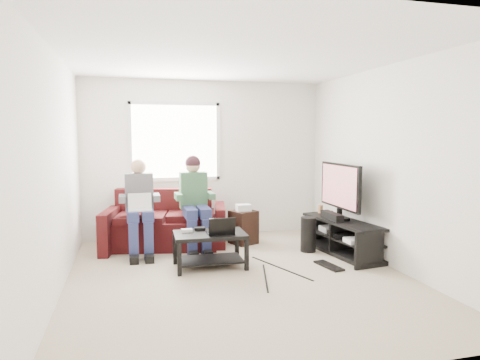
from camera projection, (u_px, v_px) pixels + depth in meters
name	position (u px, v px, depth m)	size (l,w,h in m)	color
floor	(239.00, 277.00, 5.15)	(4.50, 4.50, 0.00)	tan
ceiling	(239.00, 56.00, 4.87)	(4.50, 4.50, 0.00)	white
wall_back	(205.00, 159.00, 7.17)	(4.50, 4.50, 0.00)	silver
wall_front	(325.00, 196.00, 2.85)	(4.50, 4.50, 0.00)	silver
wall_left	(56.00, 174.00, 4.50)	(4.50, 4.50, 0.00)	silver
wall_right	(389.00, 167.00, 5.52)	(4.50, 4.50, 0.00)	silver
window	(175.00, 142.00, 7.00)	(1.48, 0.04, 1.28)	white
sofa	(166.00, 226.00, 6.58)	(1.99, 1.14, 0.86)	#431011
person_left	(140.00, 202.00, 6.12)	(0.40, 0.70, 1.35)	navy
person_right	(195.00, 196.00, 6.34)	(0.40, 0.71, 1.40)	navy
laptop_silver	(140.00, 206.00, 5.92)	(0.32, 0.22, 0.24)	silver
coffee_table	(210.00, 242.00, 5.50)	(0.93, 0.59, 0.45)	black
laptop_black	(220.00, 224.00, 5.43)	(0.34, 0.24, 0.24)	black
controller_a	(187.00, 231.00, 5.53)	(0.14, 0.09, 0.04)	silver
controller_b	(200.00, 229.00, 5.64)	(0.14, 0.09, 0.04)	black
controller_c	(230.00, 228.00, 5.71)	(0.14, 0.09, 0.04)	gray
tv_stand	(342.00, 239.00, 6.16)	(0.64, 1.53, 0.49)	black
tv	(340.00, 188.00, 6.17)	(0.12, 1.10, 0.81)	black
soundbar	(332.00, 216.00, 6.19)	(0.12, 0.50, 0.10)	black
drink_cup	(320.00, 209.00, 6.71)	(0.08, 0.08, 0.12)	#B37C4D
console_white	(357.00, 240.00, 5.76)	(0.30, 0.22, 0.06)	silver
console_grey	(333.00, 229.00, 6.44)	(0.34, 0.26, 0.08)	gray
console_black	(344.00, 234.00, 6.10)	(0.38, 0.30, 0.07)	black
subwoofer	(308.00, 234.00, 6.26)	(0.22, 0.22, 0.51)	black
keyboard_floor	(329.00, 266.00, 5.55)	(0.16, 0.47, 0.03)	black
end_table	(243.00, 226.00, 6.73)	(0.35, 0.35, 0.62)	black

